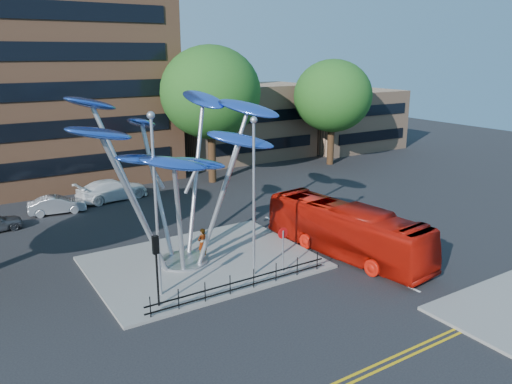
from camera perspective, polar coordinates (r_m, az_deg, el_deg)
ground at (r=24.21m, az=2.61°, el=-12.49°), size 120.00×120.00×0.00m
traffic_island at (r=28.38m, az=-6.10°, el=-7.98°), size 12.00×9.00×0.15m
double_yellow_near at (r=20.32m, az=12.91°, el=-18.95°), size 40.00×0.12×0.01m
double_yellow_far at (r=20.16m, az=13.55°, el=-19.32°), size 40.00×0.12×0.01m
brick_tower at (r=49.95m, az=-26.48°, el=18.24°), size 25.00×15.00×30.00m
low_building_near at (r=55.74m, az=-1.57°, el=8.02°), size 15.00×8.00×8.00m
low_building_far at (r=62.60m, az=10.58°, el=8.15°), size 12.00×8.00×7.00m
tree_right at (r=44.48m, az=-5.23°, el=11.25°), size 8.80×8.80×12.11m
tree_far at (r=52.46m, az=8.75°, el=10.78°), size 8.00×8.00×10.81m
leaf_sculpture at (r=26.59m, az=-9.25°, el=5.62°), size 12.72×9.54×9.51m
street_lamp_left at (r=23.15m, az=-11.46°, el=0.16°), size 0.36×0.36×8.80m
street_lamp_right at (r=24.94m, az=-0.26°, el=0.98°), size 0.36×0.36×8.30m
traffic_light_island at (r=22.98m, az=-11.34°, el=-7.18°), size 0.28×0.18×3.42m
no_entry_sign_island at (r=26.37m, az=3.09°, el=-5.71°), size 0.60×0.10×2.45m
pedestrian_railing_front at (r=24.74m, az=-1.60°, el=-10.39°), size 10.00×0.06×1.00m
red_bus at (r=29.35m, az=10.24°, el=-4.32°), size 3.77×11.07×3.02m
pedestrian at (r=28.47m, az=-6.15°, el=-5.83°), size 0.73×0.58×1.75m
parked_car_mid at (r=39.32m, az=-21.80°, el=-1.37°), size 4.13×1.89×1.31m
parked_car_right at (r=41.47m, az=-16.11°, el=0.24°), size 5.93×3.05×1.65m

